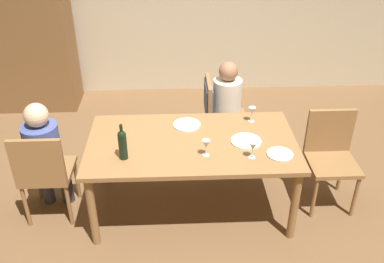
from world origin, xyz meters
The scene contains 15 objects.
ground_plane centered at (0.00, 0.00, 0.00)m, with size 10.00×10.00×0.00m, color brown.
armoire_cabinet centered at (-2.02, 2.26, 1.10)m, with size 1.18×0.62×2.18m.
dining_table centered at (0.00, 0.00, 0.67)m, with size 1.84×1.01×0.75m.
chair_far_right centered at (0.29, 0.89, 0.59)m, with size 0.46×0.44×0.92m.
chair_left_end centered at (-1.30, -0.09, 0.53)m, with size 0.44×0.44×0.92m.
chair_right_end centered at (1.30, 0.09, 0.53)m, with size 0.44×0.44×0.92m.
person_woman_host centered at (0.44, 0.89, 0.65)m, with size 0.35×0.30×1.12m.
person_man_bearded centered at (-1.30, 0.03, 0.66)m, with size 0.31×0.36×1.14m.
wine_bottle_tall_green centered at (-0.57, -0.23, 0.89)m, with size 0.07×0.07×0.32m.
wine_glass_near_left centered at (0.11, -0.22, 0.85)m, with size 0.07×0.07×0.15m.
wine_glass_centre centered at (0.48, -0.27, 0.85)m, with size 0.07×0.07×0.15m.
wine_glass_near_right centered at (0.58, 0.33, 0.85)m, with size 0.07×0.07×0.15m.
dinner_plate_host centered at (0.73, -0.24, 0.75)m, with size 0.22×0.22×0.01m, color silver.
dinner_plate_guest_left centered at (0.47, -0.03, 0.75)m, with size 0.27×0.27×0.01m, color white.
dinner_plate_guest_right centered at (-0.04, 0.28, 0.75)m, with size 0.26×0.26×0.01m, color white.
Camera 1 is at (-0.14, -3.17, 2.76)m, focal length 40.09 mm.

